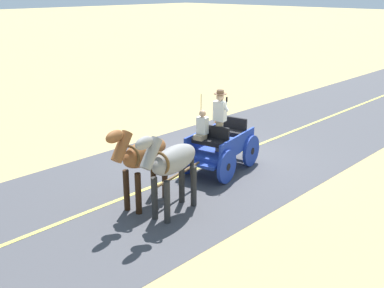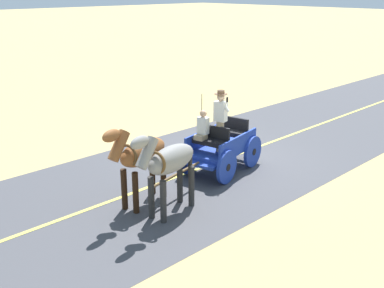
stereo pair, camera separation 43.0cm
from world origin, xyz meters
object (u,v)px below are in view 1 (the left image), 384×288
horse_drawn_carriage (219,144)px  horse_off_side (142,156)px  traffic_cone (219,117)px  horse_near_side (171,162)px

horse_drawn_carriage → horse_off_side: size_ratio=2.04×
horse_off_side → traffic_cone: size_ratio=4.42×
horse_drawn_carriage → horse_off_side: (-0.17, 3.06, 0.51)m
horse_drawn_carriage → traffic_cone: horse_drawn_carriage is taller
horse_near_side → traffic_cone: size_ratio=4.42×
traffic_cone → horse_near_side: bearing=122.8°
horse_near_side → horse_off_side: size_ratio=1.00×
horse_drawn_carriage → horse_near_side: size_ratio=2.04×
horse_drawn_carriage → horse_off_side: horse_drawn_carriage is taller
horse_drawn_carriage → traffic_cone: 5.14m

